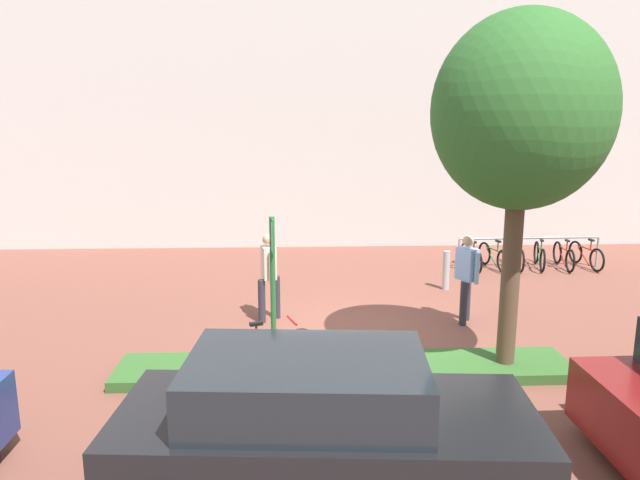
{
  "coord_description": "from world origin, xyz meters",
  "views": [
    {
      "loc": [
        -1.0,
        -10.27,
        3.93
      ],
      "look_at": [
        -0.5,
        1.92,
        1.36
      ],
      "focal_mm": 33.49,
      "sensor_mm": 36.0,
      "label": 1
    }
  ],
  "objects_px": {
    "tree_sidewalk": "(522,113)",
    "bike_rack_cluster": "(528,255)",
    "bollard_steel": "(446,270)",
    "car_black_suv": "(321,429)",
    "parking_sign_post": "(273,273)",
    "bike_at_sign": "(269,352)",
    "person_shirt_blue": "(467,273)",
    "person_casual_tan": "(269,271)"
  },
  "relations": [
    {
      "from": "parking_sign_post",
      "to": "person_casual_tan",
      "type": "relative_size",
      "value": 1.44
    },
    {
      "from": "tree_sidewalk",
      "to": "bollard_steel",
      "type": "distance_m",
      "value": 5.68
    },
    {
      "from": "person_shirt_blue",
      "to": "car_black_suv",
      "type": "relative_size",
      "value": 0.39
    },
    {
      "from": "person_shirt_blue",
      "to": "parking_sign_post",
      "type": "bearing_deg",
      "value": -148.19
    },
    {
      "from": "bike_rack_cluster",
      "to": "person_shirt_blue",
      "type": "height_order",
      "value": "person_shirt_blue"
    },
    {
      "from": "tree_sidewalk",
      "to": "bike_rack_cluster",
      "type": "bearing_deg",
      "value": 65.91
    },
    {
      "from": "person_shirt_blue",
      "to": "bike_rack_cluster",
      "type": "bearing_deg",
      "value": 55.2
    },
    {
      "from": "car_black_suv",
      "to": "person_casual_tan",
      "type": "bearing_deg",
      "value": 98.0
    },
    {
      "from": "bollard_steel",
      "to": "parking_sign_post",
      "type": "bearing_deg",
      "value": -130.35
    },
    {
      "from": "tree_sidewalk",
      "to": "bollard_steel",
      "type": "bearing_deg",
      "value": 87.62
    },
    {
      "from": "tree_sidewalk",
      "to": "parking_sign_post",
      "type": "xyz_separation_m",
      "value": [
        -3.59,
        0.02,
        -2.34
      ]
    },
    {
      "from": "tree_sidewalk",
      "to": "bike_at_sign",
      "type": "distance_m",
      "value": 5.15
    },
    {
      "from": "bollard_steel",
      "to": "bike_at_sign",
      "type": "bearing_deg",
      "value": -131.35
    },
    {
      "from": "bollard_steel",
      "to": "car_black_suv",
      "type": "distance_m",
      "value": 8.09
    },
    {
      "from": "bike_rack_cluster",
      "to": "person_shirt_blue",
      "type": "xyz_separation_m",
      "value": [
        -2.82,
        -4.06,
        0.64
      ]
    },
    {
      "from": "bike_at_sign",
      "to": "bike_rack_cluster",
      "type": "bearing_deg",
      "value": 43.8
    },
    {
      "from": "bike_rack_cluster",
      "to": "person_casual_tan",
      "type": "distance_m",
      "value": 7.62
    },
    {
      "from": "bike_rack_cluster",
      "to": "tree_sidewalk",
      "type": "bearing_deg",
      "value": -114.09
    },
    {
      "from": "bollard_steel",
      "to": "person_casual_tan",
      "type": "distance_m",
      "value": 4.43
    },
    {
      "from": "parking_sign_post",
      "to": "bollard_steel",
      "type": "distance_m",
      "value": 5.95
    },
    {
      "from": "bike_at_sign",
      "to": "car_black_suv",
      "type": "bearing_deg",
      "value": -77.38
    },
    {
      "from": "parking_sign_post",
      "to": "bike_at_sign",
      "type": "relative_size",
      "value": 1.54
    },
    {
      "from": "person_casual_tan",
      "to": "person_shirt_blue",
      "type": "distance_m",
      "value": 3.78
    },
    {
      "from": "tree_sidewalk",
      "to": "person_casual_tan",
      "type": "height_order",
      "value": "tree_sidewalk"
    },
    {
      "from": "parking_sign_post",
      "to": "tree_sidewalk",
      "type": "bearing_deg",
      "value": -0.38
    },
    {
      "from": "bollard_steel",
      "to": "car_black_suv",
      "type": "height_order",
      "value": "car_black_suv"
    },
    {
      "from": "tree_sidewalk",
      "to": "bollard_steel",
      "type": "relative_size",
      "value": 6.0
    },
    {
      "from": "parking_sign_post",
      "to": "person_casual_tan",
      "type": "height_order",
      "value": "parking_sign_post"
    },
    {
      "from": "parking_sign_post",
      "to": "car_black_suv",
      "type": "xyz_separation_m",
      "value": [
        0.6,
        -2.99,
        -0.86
      ]
    },
    {
      "from": "tree_sidewalk",
      "to": "bike_rack_cluster",
      "type": "height_order",
      "value": "tree_sidewalk"
    },
    {
      "from": "bike_at_sign",
      "to": "person_shirt_blue",
      "type": "distance_m",
      "value": 4.31
    },
    {
      "from": "bike_at_sign",
      "to": "person_casual_tan",
      "type": "xyz_separation_m",
      "value": [
        -0.09,
        2.45,
        0.63
      ]
    },
    {
      "from": "bike_rack_cluster",
      "to": "car_black_suv",
      "type": "bearing_deg",
      "value": -122.07
    },
    {
      "from": "tree_sidewalk",
      "to": "bike_at_sign",
      "type": "xyz_separation_m",
      "value": [
        -3.68,
        0.08,
        -3.6
      ]
    },
    {
      "from": "car_black_suv",
      "to": "person_shirt_blue",
      "type": "bearing_deg",
      "value": 60.17
    },
    {
      "from": "parking_sign_post",
      "to": "bike_at_sign",
      "type": "height_order",
      "value": "parking_sign_post"
    },
    {
      "from": "bike_at_sign",
      "to": "person_shirt_blue",
      "type": "height_order",
      "value": "person_shirt_blue"
    },
    {
      "from": "bike_at_sign",
      "to": "bollard_steel",
      "type": "bearing_deg",
      "value": 48.65
    },
    {
      "from": "person_casual_tan",
      "to": "bike_at_sign",
      "type": "bearing_deg",
      "value": -87.89
    },
    {
      "from": "bike_rack_cluster",
      "to": "bollard_steel",
      "type": "relative_size",
      "value": 4.18
    },
    {
      "from": "bollard_steel",
      "to": "bike_rack_cluster",
      "type": "bearing_deg",
      "value": 34.96
    },
    {
      "from": "bike_at_sign",
      "to": "bollard_steel",
      "type": "relative_size",
      "value": 1.79
    }
  ]
}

